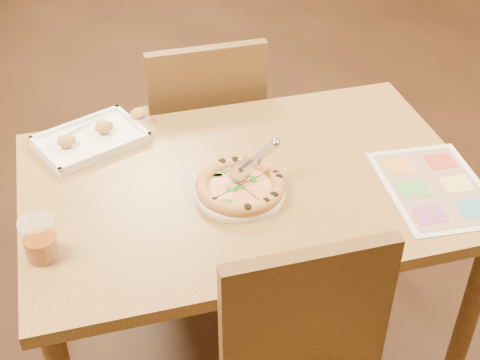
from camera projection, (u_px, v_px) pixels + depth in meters
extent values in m
plane|color=#311B0D|center=(246.00, 340.00, 2.38)|extent=(7.00, 7.00, 0.00)
cube|color=#A57E42|center=(248.00, 186.00, 1.96)|extent=(1.30, 0.85, 0.04)
cylinder|color=brown|center=(56.00, 232.00, 2.33)|extent=(0.06, 0.06, 0.68)
cylinder|color=brown|center=(467.00, 319.00, 2.02)|extent=(0.06, 0.06, 0.68)
cylinder|color=brown|center=(368.00, 178.00, 2.58)|extent=(0.06, 0.06, 0.68)
cube|color=brown|center=(306.00, 322.00, 1.58)|extent=(0.42, 0.04, 0.45)
cube|color=brown|center=(199.00, 131.00, 2.64)|extent=(0.42, 0.42, 0.04)
cube|color=brown|center=(208.00, 106.00, 2.36)|extent=(0.42, 0.04, 0.45)
cylinder|color=white|center=(240.00, 192.00, 1.89)|extent=(0.29, 0.29, 0.01)
cylinder|color=#D98D4A|center=(240.00, 189.00, 1.88)|extent=(0.24, 0.24, 0.01)
cylinder|color=#F8CA86|center=(240.00, 186.00, 1.88)|extent=(0.21, 0.21, 0.01)
torus|color=#D98D4A|center=(240.00, 186.00, 1.88)|extent=(0.25, 0.25, 0.04)
cylinder|color=silver|center=(242.00, 171.00, 1.86)|extent=(0.08, 0.03, 0.08)
cube|color=silver|center=(259.00, 157.00, 1.87)|extent=(0.12, 0.06, 0.06)
cube|color=white|center=(91.00, 140.00, 2.09)|extent=(0.37, 0.32, 0.02)
cube|color=silver|center=(91.00, 137.00, 2.08)|extent=(0.14, 0.10, 0.00)
ellipsoid|color=#CB9549|center=(67.00, 141.00, 2.03)|extent=(0.06, 0.05, 0.04)
ellipsoid|color=#CB9549|center=(104.00, 127.00, 2.10)|extent=(0.06, 0.05, 0.04)
ellipsoid|color=#CB9549|center=(139.00, 114.00, 2.16)|extent=(0.06, 0.05, 0.04)
cylinder|color=#893E0A|center=(41.00, 247.00, 1.67)|extent=(0.08, 0.08, 0.06)
cylinder|color=white|center=(40.00, 239.00, 1.66)|extent=(0.09, 0.09, 0.11)
cube|color=silver|center=(435.00, 187.00, 1.91)|extent=(0.31, 0.42, 0.00)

